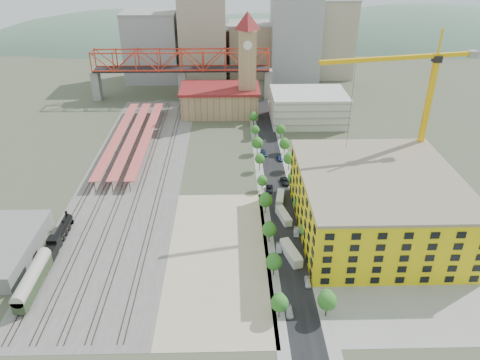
{
  "coord_description": "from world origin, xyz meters",
  "views": [
    {
      "loc": [
        -0.56,
        -135.72,
        80.43
      ],
      "look_at": [
        2.59,
        -5.84,
        10.0
      ],
      "focal_mm": 35.0,
      "sensor_mm": 36.0,
      "label": 1
    }
  ],
  "objects_px": {
    "site_trailer_a": "(291,253)",
    "car_0": "(289,311)",
    "tower_crane": "(419,98)",
    "site_trailer_c": "(284,216)",
    "clock_tower": "(247,55)",
    "coach": "(33,280)",
    "construction_building": "(376,203)",
    "site_trailer_b": "(291,252)",
    "site_trailer_d": "(280,198)",
    "locomotive": "(58,237)"
  },
  "relations": [
    {
      "from": "site_trailer_c",
      "to": "car_0",
      "type": "distance_m",
      "value": 40.67
    },
    {
      "from": "locomotive",
      "to": "clock_tower",
      "type": "bearing_deg",
      "value": 61.0
    },
    {
      "from": "clock_tower",
      "to": "site_trailer_d",
      "type": "height_order",
      "value": "clock_tower"
    },
    {
      "from": "coach",
      "to": "site_trailer_c",
      "type": "distance_m",
      "value": 72.81
    },
    {
      "from": "construction_building",
      "to": "locomotive",
      "type": "relative_size",
      "value": 2.19
    },
    {
      "from": "coach",
      "to": "car_0",
      "type": "bearing_deg",
      "value": -8.91
    },
    {
      "from": "clock_tower",
      "to": "locomotive",
      "type": "distance_m",
      "value": 122.53
    },
    {
      "from": "site_trailer_a",
      "to": "site_trailer_b",
      "type": "relative_size",
      "value": 1.04
    },
    {
      "from": "site_trailer_a",
      "to": "car_0",
      "type": "xyz_separation_m",
      "value": [
        -3.0,
        -21.24,
        -0.66
      ]
    },
    {
      "from": "locomotive",
      "to": "site_trailer_b",
      "type": "height_order",
      "value": "locomotive"
    },
    {
      "from": "site_trailer_d",
      "to": "construction_building",
      "type": "bearing_deg",
      "value": -24.18
    },
    {
      "from": "tower_crane",
      "to": "site_trailer_a",
      "type": "height_order",
      "value": "tower_crane"
    },
    {
      "from": "tower_crane",
      "to": "site_trailer_c",
      "type": "bearing_deg",
      "value": -159.19
    },
    {
      "from": "coach",
      "to": "construction_building",
      "type": "bearing_deg",
      "value": 14.7
    },
    {
      "from": "site_trailer_c",
      "to": "site_trailer_d",
      "type": "distance_m",
      "value": 11.02
    },
    {
      "from": "construction_building",
      "to": "site_trailer_b",
      "type": "bearing_deg",
      "value": -155.43
    },
    {
      "from": "construction_building",
      "to": "site_trailer_b",
      "type": "relative_size",
      "value": 5.12
    },
    {
      "from": "clock_tower",
      "to": "tower_crane",
      "type": "bearing_deg",
      "value": -56.75
    },
    {
      "from": "clock_tower",
      "to": "construction_building",
      "type": "distance_m",
      "value": 107.36
    },
    {
      "from": "site_trailer_a",
      "to": "locomotive",
      "type": "bearing_deg",
      "value": 157.24
    },
    {
      "from": "clock_tower",
      "to": "coach",
      "type": "distance_m",
      "value": 139.36
    },
    {
      "from": "tower_crane",
      "to": "site_trailer_c",
      "type": "height_order",
      "value": "tower_crane"
    },
    {
      "from": "site_trailer_b",
      "to": "car_0",
      "type": "relative_size",
      "value": 2.27
    },
    {
      "from": "tower_crane",
      "to": "site_trailer_c",
      "type": "distance_m",
      "value": 55.97
    },
    {
      "from": "construction_building",
      "to": "tower_crane",
      "type": "distance_m",
      "value": 37.19
    },
    {
      "from": "locomotive",
      "to": "coach",
      "type": "distance_m",
      "value": 19.54
    },
    {
      "from": "site_trailer_a",
      "to": "site_trailer_c",
      "type": "relative_size",
      "value": 1.12
    },
    {
      "from": "construction_building",
      "to": "car_0",
      "type": "height_order",
      "value": "construction_building"
    },
    {
      "from": "clock_tower",
      "to": "car_0",
      "type": "bearing_deg",
      "value": -87.86
    },
    {
      "from": "clock_tower",
      "to": "construction_building",
      "type": "xyz_separation_m",
      "value": [
        34.0,
        -99.99,
        -19.29
      ]
    },
    {
      "from": "locomotive",
      "to": "coach",
      "type": "bearing_deg",
      "value": -90.0
    },
    {
      "from": "coach",
      "to": "tower_crane",
      "type": "height_order",
      "value": "tower_crane"
    },
    {
      "from": "locomotive",
      "to": "site_trailer_b",
      "type": "bearing_deg",
      "value": -6.28
    },
    {
      "from": "coach",
      "to": "site_trailer_b",
      "type": "height_order",
      "value": "coach"
    },
    {
      "from": "site_trailer_a",
      "to": "site_trailer_c",
      "type": "xyz_separation_m",
      "value": [
        0.0,
        19.31,
        -0.15
      ]
    },
    {
      "from": "clock_tower",
      "to": "coach",
      "type": "height_order",
      "value": "clock_tower"
    },
    {
      "from": "construction_building",
      "to": "locomotive",
      "type": "height_order",
      "value": "construction_building"
    },
    {
      "from": "tower_crane",
      "to": "construction_building",
      "type": "bearing_deg",
      "value": -126.21
    },
    {
      "from": "coach",
      "to": "car_0",
      "type": "xyz_separation_m",
      "value": [
        63.0,
        -9.88,
        -2.48
      ]
    },
    {
      "from": "coach",
      "to": "site_trailer_c",
      "type": "xyz_separation_m",
      "value": [
        66.0,
        30.67,
        -1.97
      ]
    },
    {
      "from": "locomotive",
      "to": "site_trailer_d",
      "type": "relative_size",
      "value": 2.65
    },
    {
      "from": "construction_building",
      "to": "locomotive",
      "type": "distance_m",
      "value": 92.4
    },
    {
      "from": "site_trailer_d",
      "to": "clock_tower",
      "type": "bearing_deg",
      "value": 105.4
    },
    {
      "from": "tower_crane",
      "to": "site_trailer_a",
      "type": "bearing_deg",
      "value": -140.21
    },
    {
      "from": "coach",
      "to": "site_trailer_c",
      "type": "height_order",
      "value": "coach"
    },
    {
      "from": "clock_tower",
      "to": "construction_building",
      "type": "bearing_deg",
      "value": -71.22
    },
    {
      "from": "tower_crane",
      "to": "car_0",
      "type": "xyz_separation_m",
      "value": [
        -45.65,
        -56.76,
        -32.93
      ]
    },
    {
      "from": "site_trailer_b",
      "to": "car_0",
      "type": "xyz_separation_m",
      "value": [
        -3.0,
        -22.13,
        -0.61
      ]
    },
    {
      "from": "car_0",
      "to": "construction_building",
      "type": "bearing_deg",
      "value": 48.62
    },
    {
      "from": "tower_crane",
      "to": "site_trailer_b",
      "type": "xyz_separation_m",
      "value": [
        -42.65,
        -34.63,
        -32.32
      ]
    }
  ]
}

